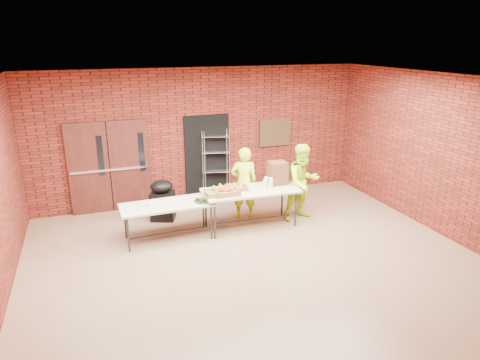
% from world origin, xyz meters
% --- Properties ---
extents(room, '(8.08, 7.08, 3.28)m').
position_xyz_m(room, '(0.00, 0.00, 1.60)').
color(room, '#89644A').
rests_on(room, ground).
extents(double_doors, '(1.78, 0.12, 2.10)m').
position_xyz_m(double_doors, '(-2.20, 3.44, 1.05)').
color(double_doors, '#492015').
rests_on(double_doors, room).
extents(dark_doorway, '(1.10, 0.06, 2.10)m').
position_xyz_m(dark_doorway, '(0.10, 3.46, 1.05)').
color(dark_doorway, black).
rests_on(dark_doorway, room).
extents(bronze_plaque, '(0.85, 0.04, 0.70)m').
position_xyz_m(bronze_plaque, '(1.90, 3.45, 1.55)').
color(bronze_plaque, '#3E2A18').
rests_on(bronze_plaque, room).
extents(wire_rack, '(0.67, 0.37, 1.74)m').
position_xyz_m(wire_rack, '(0.28, 3.32, 0.87)').
color(wire_rack, silver).
rests_on(wire_rack, room).
extents(table_left, '(1.83, 0.80, 0.74)m').
position_xyz_m(table_left, '(-1.27, 1.51, 0.68)').
color(table_left, tan).
rests_on(table_left, room).
extents(table_right, '(2.04, 0.91, 0.82)m').
position_xyz_m(table_right, '(0.49, 1.52, 0.76)').
color(table_right, tan).
rests_on(table_right, room).
extents(basket_bananas, '(0.41, 0.32, 0.13)m').
position_xyz_m(basket_bananas, '(-0.30, 1.44, 0.88)').
color(basket_bananas, olive).
rests_on(basket_bananas, table_right).
extents(basket_oranges, '(0.42, 0.32, 0.13)m').
position_xyz_m(basket_oranges, '(0.20, 1.60, 0.88)').
color(basket_oranges, olive).
rests_on(basket_oranges, table_right).
extents(basket_apples, '(0.47, 0.37, 0.15)m').
position_xyz_m(basket_apples, '(-0.08, 1.39, 0.89)').
color(basket_apples, olive).
rests_on(basket_apples, table_right).
extents(muffin_tray, '(0.37, 0.37, 0.09)m').
position_xyz_m(muffin_tray, '(-0.57, 1.40, 0.79)').
color(muffin_tray, '#144B17').
rests_on(muffin_tray, table_left).
extents(napkin_box, '(0.19, 0.12, 0.06)m').
position_xyz_m(napkin_box, '(-1.55, 1.53, 0.78)').
color(napkin_box, silver).
rests_on(napkin_box, table_left).
extents(coffee_dispenser, '(0.37, 0.33, 0.49)m').
position_xyz_m(coffee_dispenser, '(1.16, 1.67, 1.07)').
color(coffee_dispenser, '#4E341A').
rests_on(coffee_dispenser, table_right).
extents(cup_stack_front, '(0.07, 0.07, 0.21)m').
position_xyz_m(cup_stack_front, '(0.77, 1.44, 0.93)').
color(cup_stack_front, silver).
rests_on(cup_stack_front, table_right).
extents(cup_stack_mid, '(0.09, 0.09, 0.26)m').
position_xyz_m(cup_stack_mid, '(0.87, 1.37, 0.95)').
color(cup_stack_mid, silver).
rests_on(cup_stack_mid, table_right).
extents(cup_stack_back, '(0.07, 0.07, 0.22)m').
position_xyz_m(cup_stack_back, '(0.85, 1.56, 0.94)').
color(cup_stack_back, silver).
rests_on(cup_stack_back, table_right).
extents(covered_grill, '(0.61, 0.57, 0.91)m').
position_xyz_m(covered_grill, '(-1.20, 2.52, 0.45)').
color(covered_grill, black).
rests_on(covered_grill, room).
extents(volunteer_woman, '(0.67, 0.54, 1.61)m').
position_xyz_m(volunteer_woman, '(0.53, 2.04, 0.80)').
color(volunteer_woman, '#BBF01A').
rests_on(volunteer_woman, room).
extents(volunteer_man, '(0.90, 0.74, 1.69)m').
position_xyz_m(volunteer_man, '(1.70, 1.53, 0.85)').
color(volunteer_man, '#BBF01A').
rests_on(volunteer_man, room).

